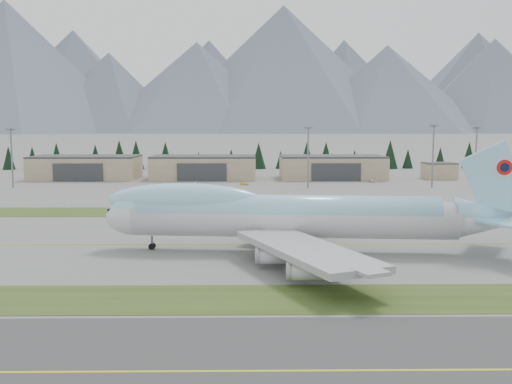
{
  "coord_description": "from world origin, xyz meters",
  "views": [
    {
      "loc": [
        6.09,
        -116.43,
        24.31
      ],
      "look_at": [
        7.82,
        25.24,
        8.0
      ],
      "focal_mm": 40.0,
      "sensor_mm": 36.0,
      "label": 1
    }
  ],
  "objects_px": {
    "boeing_747_freighter": "(288,215)",
    "hangar_left": "(86,167)",
    "hangar_center": "(204,167)",
    "service_vehicle_b": "(244,185)",
    "service_vehicle_a": "(196,185)",
    "service_vehicle_c": "(372,182)",
    "hangar_right": "(332,167)"
  },
  "relations": [
    {
      "from": "service_vehicle_c",
      "to": "hangar_right",
      "type": "bearing_deg",
      "value": 125.89
    },
    {
      "from": "hangar_left",
      "to": "service_vehicle_c",
      "type": "relative_size",
      "value": 11.72
    },
    {
      "from": "hangar_center",
      "to": "service_vehicle_c",
      "type": "bearing_deg",
      "value": -13.87
    },
    {
      "from": "service_vehicle_b",
      "to": "hangar_center",
      "type": "bearing_deg",
      "value": 47.41
    },
    {
      "from": "hangar_center",
      "to": "service_vehicle_c",
      "type": "height_order",
      "value": "hangar_center"
    },
    {
      "from": "hangar_left",
      "to": "service_vehicle_b",
      "type": "xyz_separation_m",
      "value": [
        74.16,
        -29.19,
        -5.39
      ]
    },
    {
      "from": "hangar_center",
      "to": "hangar_right",
      "type": "relative_size",
      "value": 1.0
    },
    {
      "from": "hangar_right",
      "to": "service_vehicle_c",
      "type": "distance_m",
      "value": 24.48
    },
    {
      "from": "boeing_747_freighter",
      "to": "hangar_left",
      "type": "height_order",
      "value": "boeing_747_freighter"
    },
    {
      "from": "hangar_center",
      "to": "service_vehicle_b",
      "type": "height_order",
      "value": "hangar_center"
    },
    {
      "from": "service_vehicle_a",
      "to": "service_vehicle_c",
      "type": "xyz_separation_m",
      "value": [
        76.39,
        8.93,
        0.0
      ]
    },
    {
      "from": "hangar_left",
      "to": "service_vehicle_b",
      "type": "bearing_deg",
      "value": -21.49
    },
    {
      "from": "boeing_747_freighter",
      "to": "service_vehicle_c",
      "type": "height_order",
      "value": "boeing_747_freighter"
    },
    {
      "from": "hangar_left",
      "to": "hangar_center",
      "type": "height_order",
      "value": "same"
    },
    {
      "from": "boeing_747_freighter",
      "to": "service_vehicle_b",
      "type": "bearing_deg",
      "value": 99.43
    },
    {
      "from": "hangar_center",
      "to": "service_vehicle_a",
      "type": "xyz_separation_m",
      "value": [
        -1.33,
        -27.46,
        -5.39
      ]
    },
    {
      "from": "service_vehicle_c",
      "to": "hangar_left",
      "type": "bearing_deg",
      "value": 168.68
    },
    {
      "from": "hangar_right",
      "to": "service_vehicle_c",
      "type": "xyz_separation_m",
      "value": [
        15.06,
        -18.53,
        -5.39
      ]
    },
    {
      "from": "hangar_right",
      "to": "hangar_center",
      "type": "bearing_deg",
      "value": 180.0
    },
    {
      "from": "boeing_747_freighter",
      "to": "service_vehicle_b",
      "type": "distance_m",
      "value": 128.52
    },
    {
      "from": "boeing_747_freighter",
      "to": "hangar_right",
      "type": "bearing_deg",
      "value": 83.9
    },
    {
      "from": "hangar_center",
      "to": "service_vehicle_b",
      "type": "bearing_deg",
      "value": -56.72
    },
    {
      "from": "service_vehicle_b",
      "to": "service_vehicle_c",
      "type": "bearing_deg",
      "value": -65.07
    },
    {
      "from": "boeing_747_freighter",
      "to": "service_vehicle_c",
      "type": "distance_m",
      "value": 146.35
    },
    {
      "from": "boeing_747_freighter",
      "to": "hangar_left",
      "type": "distance_m",
      "value": 178.07
    },
    {
      "from": "boeing_747_freighter",
      "to": "hangar_left",
      "type": "xyz_separation_m",
      "value": [
        -83.71,
        157.16,
        -1.79
      ]
    },
    {
      "from": "service_vehicle_b",
      "to": "service_vehicle_a",
      "type": "bearing_deg",
      "value": 99.28
    },
    {
      "from": "hangar_left",
      "to": "service_vehicle_b",
      "type": "distance_m",
      "value": 79.88
    },
    {
      "from": "hangar_right",
      "to": "hangar_left",
      "type": "bearing_deg",
      "value": 180.0
    },
    {
      "from": "hangar_center",
      "to": "service_vehicle_c",
      "type": "xyz_separation_m",
      "value": [
        75.06,
        -18.53,
        -5.39
      ]
    },
    {
      "from": "hangar_left",
      "to": "boeing_747_freighter",
      "type": "bearing_deg",
      "value": -61.96
    },
    {
      "from": "service_vehicle_a",
      "to": "service_vehicle_b",
      "type": "relative_size",
      "value": 1.05
    }
  ]
}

